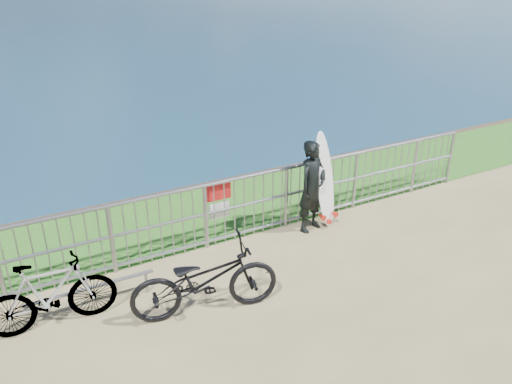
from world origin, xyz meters
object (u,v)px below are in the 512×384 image
surfboard (325,184)px  bicycle_near (205,280)px  surfer (312,187)px  bicycle_far (50,294)px

surfboard → bicycle_near: bearing=-155.7°
bicycle_near → surfer: bearing=-52.2°
surfer → surfboard: 0.29m
surfer → surfboard: surfboard is taller
surfboard → bicycle_near: size_ratio=0.88×
surfer → bicycle_near: surfer is taller
bicycle_near → bicycle_far: bicycle_near is taller
surfboard → bicycle_far: 4.65m
surfboard → bicycle_far: (-4.60, -0.59, -0.30)m
bicycle_near → bicycle_far: 1.92m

